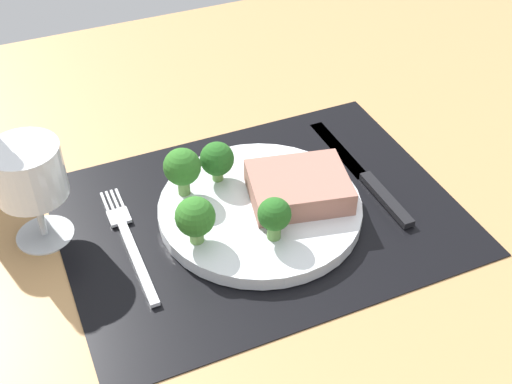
{
  "coord_description": "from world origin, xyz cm",
  "views": [
    {
      "loc": [
        -23.4,
        -52.55,
        52.38
      ],
      "look_at": [
        0.41,
        2.09,
        1.9
      ],
      "focal_mm": 46.99,
      "sensor_mm": 36.0,
      "label": 1
    }
  ],
  "objects_px": {
    "knife": "(367,178)",
    "fork": "(129,241)",
    "plate": "(260,209)",
    "steak": "(299,187)",
    "wine_glass": "(29,177)"
  },
  "relations": [
    {
      "from": "plate",
      "to": "steak",
      "type": "distance_m",
      "value": 0.05
    },
    {
      "from": "fork",
      "to": "knife",
      "type": "distance_m",
      "value": 0.3
    },
    {
      "from": "plate",
      "to": "wine_glass",
      "type": "bearing_deg",
      "value": 164.06
    },
    {
      "from": "knife",
      "to": "wine_glass",
      "type": "distance_m",
      "value": 0.39
    },
    {
      "from": "plate",
      "to": "steak",
      "type": "relative_size",
      "value": 2.1
    },
    {
      "from": "knife",
      "to": "plate",
      "type": "bearing_deg",
      "value": -174.88
    },
    {
      "from": "plate",
      "to": "knife",
      "type": "distance_m",
      "value": 0.15
    },
    {
      "from": "knife",
      "to": "steak",
      "type": "bearing_deg",
      "value": -170.73
    },
    {
      "from": "fork",
      "to": "wine_glass",
      "type": "height_order",
      "value": "wine_glass"
    },
    {
      "from": "plate",
      "to": "fork",
      "type": "height_order",
      "value": "plate"
    },
    {
      "from": "steak",
      "to": "wine_glass",
      "type": "bearing_deg",
      "value": 165.48
    },
    {
      "from": "knife",
      "to": "wine_glass",
      "type": "height_order",
      "value": "wine_glass"
    },
    {
      "from": "plate",
      "to": "steak",
      "type": "bearing_deg",
      "value": -7.01
    },
    {
      "from": "steak",
      "to": "knife",
      "type": "bearing_deg",
      "value": 6.23
    },
    {
      "from": "knife",
      "to": "fork",
      "type": "bearing_deg",
      "value": -178.68
    }
  ]
}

